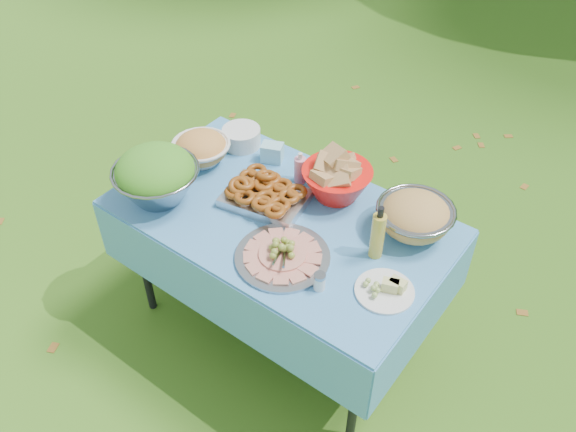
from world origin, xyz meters
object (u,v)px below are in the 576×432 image
object	(u,v)px
salad_bowl	(156,175)
charcuterie_platter	(282,250)
oil_bottle	(378,232)
bread_bowl	(337,176)
pasta_bowl_steel	(415,216)
picnic_table	(281,274)
plate_stack	(241,137)

from	to	relation	value
salad_bowl	charcuterie_platter	bearing A→B (deg)	2.52
charcuterie_platter	oil_bottle	distance (m)	0.39
bread_bowl	pasta_bowl_steel	size ratio (longest dim) A/B	0.97
picnic_table	bread_bowl	bearing A→B (deg)	66.31
picnic_table	pasta_bowl_steel	world-z (taller)	pasta_bowl_steel
picnic_table	plate_stack	world-z (taller)	plate_stack
salad_bowl	bread_bowl	size ratio (longest dim) A/B	1.21
picnic_table	plate_stack	bearing A→B (deg)	147.50
plate_stack	pasta_bowl_steel	bearing A→B (deg)	-2.55
bread_bowl	oil_bottle	world-z (taller)	oil_bottle
picnic_table	pasta_bowl_steel	size ratio (longest dim) A/B	4.50
salad_bowl	plate_stack	world-z (taller)	salad_bowl
salad_bowl	pasta_bowl_steel	xyz separation A→B (m)	(1.02, 0.49, -0.04)
picnic_table	oil_bottle	distance (m)	0.68
plate_stack	oil_bottle	distance (m)	0.96
bread_bowl	charcuterie_platter	xyz separation A→B (m)	(0.05, -0.46, -0.06)
bread_bowl	charcuterie_platter	size ratio (longest dim) A/B	0.81
plate_stack	bread_bowl	distance (m)	0.59
pasta_bowl_steel	charcuterie_platter	bearing A→B (deg)	-126.95
salad_bowl	oil_bottle	bearing A→B (deg)	15.70
plate_stack	picnic_table	bearing A→B (deg)	-32.50
salad_bowl	bread_bowl	distance (m)	0.80
picnic_table	plate_stack	distance (m)	0.70
charcuterie_platter	oil_bottle	world-z (taller)	oil_bottle
charcuterie_platter	oil_bottle	bearing A→B (deg)	39.76
charcuterie_platter	oil_bottle	xyz separation A→B (m)	(0.29, 0.24, 0.08)
bread_bowl	oil_bottle	size ratio (longest dim) A/B	1.24
pasta_bowl_steel	oil_bottle	size ratio (longest dim) A/B	1.27
picnic_table	salad_bowl	xyz separation A→B (m)	(-0.51, -0.23, 0.51)
bread_bowl	picnic_table	bearing A→B (deg)	-113.69
pasta_bowl_steel	charcuterie_platter	world-z (taller)	pasta_bowl_steel
picnic_table	charcuterie_platter	distance (m)	0.50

